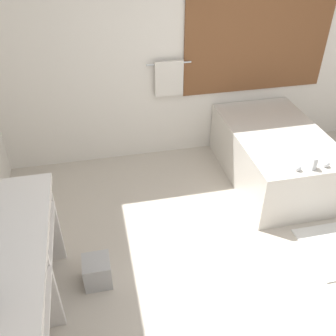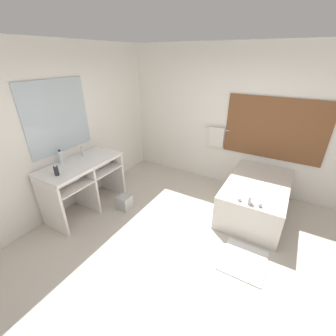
{
  "view_description": "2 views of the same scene",
  "coord_description": "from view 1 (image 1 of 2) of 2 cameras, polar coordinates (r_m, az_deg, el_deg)",
  "views": [
    {
      "loc": [
        -1.15,
        -1.7,
        2.59
      ],
      "look_at": [
        -0.62,
        0.74,
        0.8
      ],
      "focal_mm": 40.0,
      "sensor_mm": 36.0,
      "label": 1
    },
    {
      "loc": [
        1.03,
        -2.1,
        2.48
      ],
      "look_at": [
        -0.61,
        0.74,
        0.82
      ],
      "focal_mm": 24.0,
      "sensor_mm": 36.0,
      "label": 2
    }
  ],
  "objects": [
    {
      "name": "ground_plane",
      "position": [
        3.3,
        13.98,
        -17.5
      ],
      "size": [
        16.0,
        16.0,
        0.0
      ],
      "primitive_type": "plane",
      "color": "beige",
      "rests_on": "ground"
    },
    {
      "name": "wall_back_with_blinds",
      "position": [
        4.28,
        4.42,
        18.69
      ],
      "size": [
        7.4,
        0.13,
        2.7
      ],
      "color": "white",
      "rests_on": "ground_plane"
    },
    {
      "name": "vanity_counter",
      "position": [
        2.71,
        -23.91,
        -14.1
      ],
      "size": [
        0.66,
        1.35,
        0.91
      ],
      "color": "white",
      "rests_on": "ground_plane"
    },
    {
      "name": "bathtub",
      "position": [
        4.28,
        15.89,
        2.21
      ],
      "size": [
        0.96,
        1.56,
        0.71
      ],
      "color": "silver",
      "rests_on": "ground_plane"
    },
    {
      "name": "waste_bin",
      "position": [
        3.22,
        -10.73,
        -15.23
      ],
      "size": [
        0.22,
        0.22,
        0.25
      ],
      "color": "#B2B2B2",
      "rests_on": "ground_plane"
    },
    {
      "name": "bath_mat",
      "position": [
        3.8,
        24.28,
        -11.26
      ],
      "size": [
        0.57,
        0.63,
        0.02
      ],
      "color": "white",
      "rests_on": "ground_plane"
    }
  ]
}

